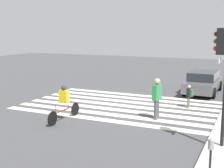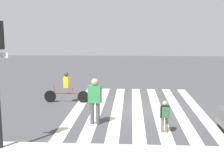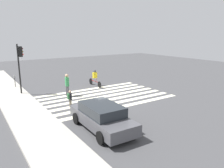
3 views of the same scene
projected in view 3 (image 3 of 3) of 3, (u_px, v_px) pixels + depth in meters
name	position (u px, v px, depth m)	size (l,w,h in m)	color
ground_plane	(105.00, 96.00, 17.75)	(60.00, 60.00, 0.00)	#444447
sidewalk_curb	(24.00, 110.00, 14.35)	(36.00, 2.50, 0.14)	#ADA89E
crosswalk_stripes	(105.00, 96.00, 17.75)	(6.14, 10.00, 0.01)	#F2EDCC
traffic_light	(20.00, 60.00, 17.67)	(0.60, 0.50, 4.20)	black
parking_meter	(15.00, 78.00, 20.27)	(0.15, 0.15, 1.28)	black
pedestrian_adult_blue_shirt	(67.00, 84.00, 17.57)	(0.55, 0.33, 1.85)	#4C4C51
pedestrian_adult_tall_backpack	(70.00, 97.00, 15.00)	(0.35, 0.30, 1.20)	#6B6051
cyclist_mid_street	(95.00, 77.00, 21.11)	(2.37, 0.40, 1.58)	black
car_parked_dark_suv	(102.00, 117.00, 11.50)	(4.54, 1.98, 1.39)	#4C4C51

